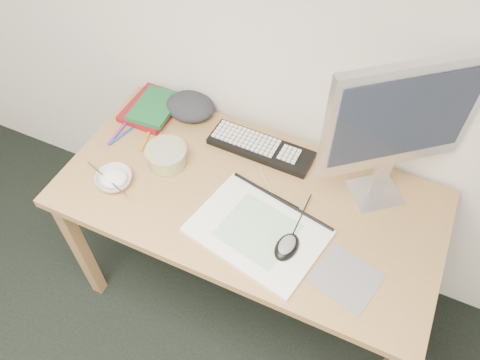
# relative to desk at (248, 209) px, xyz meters

# --- Properties ---
(desk) EXTENTS (1.40, 0.70, 0.75)m
(desk) POSITION_rel_desk_xyz_m (0.00, 0.00, 0.00)
(desk) COLOR #A27F4A
(desk) RESTS_ON ground
(mousepad) EXTENTS (0.23, 0.22, 0.00)m
(mousepad) POSITION_rel_desk_xyz_m (0.42, -0.17, 0.08)
(mousepad) COLOR gray
(mousepad) RESTS_ON desk
(sketchpad) EXTENTS (0.49, 0.40, 0.01)m
(sketchpad) POSITION_rel_desk_xyz_m (0.09, -0.13, 0.09)
(sketchpad) COLOR silver
(sketchpad) RESTS_ON desk
(keyboard) EXTENTS (0.42, 0.14, 0.02)m
(keyboard) POSITION_rel_desk_xyz_m (-0.05, 0.23, 0.09)
(keyboard) COLOR black
(keyboard) RESTS_ON desk
(monitor) EXTENTS (0.41, 0.34, 0.58)m
(monitor) POSITION_rel_desk_xyz_m (0.41, 0.21, 0.45)
(monitor) COLOR silver
(monitor) RESTS_ON desk
(mouse) EXTENTS (0.09, 0.12, 0.04)m
(mouse) POSITION_rel_desk_xyz_m (0.21, -0.15, 0.11)
(mouse) COLOR black
(mouse) RESTS_ON sketchpad
(rice_bowl) EXTENTS (0.16, 0.16, 0.04)m
(rice_bowl) POSITION_rel_desk_xyz_m (-0.47, -0.16, 0.10)
(rice_bowl) COLOR silver
(rice_bowl) RESTS_ON desk
(chopsticks) EXTENTS (0.22, 0.09, 0.02)m
(chopsticks) POSITION_rel_desk_xyz_m (-0.49, -0.18, 0.13)
(chopsticks) COLOR silver
(chopsticks) RESTS_ON rice_bowl
(fruit_tub) EXTENTS (0.19, 0.19, 0.08)m
(fruit_tub) POSITION_rel_desk_xyz_m (-0.35, 0.01, 0.12)
(fruit_tub) COLOR #EBC853
(fruit_tub) RESTS_ON desk
(book_red) EXTENTS (0.20, 0.26, 0.03)m
(book_red) POSITION_rel_desk_xyz_m (-0.56, 0.25, 0.10)
(book_red) COLOR maroon
(book_red) RESTS_ON desk
(book_green) EXTENTS (0.17, 0.23, 0.02)m
(book_green) POSITION_rel_desk_xyz_m (-0.54, 0.24, 0.12)
(book_green) COLOR #175F2E
(book_green) RESTS_ON book_red
(cloth_lump) EXTENTS (0.21, 0.19, 0.07)m
(cloth_lump) POSITION_rel_desk_xyz_m (-0.40, 0.30, 0.12)
(cloth_lump) COLOR #212428
(cloth_lump) RESTS_ON desk
(pencil_pink) EXTENTS (0.15, 0.09, 0.01)m
(pencil_pink) POSITION_rel_desk_xyz_m (0.01, 0.01, 0.09)
(pencil_pink) COLOR pink
(pencil_pink) RESTS_ON desk
(pencil_tan) EXTENTS (0.13, 0.14, 0.01)m
(pencil_tan) POSITION_rel_desk_xyz_m (0.04, 0.08, 0.09)
(pencil_tan) COLOR tan
(pencil_tan) RESTS_ON desk
(pencil_black) EXTENTS (0.19, 0.04, 0.01)m
(pencil_black) POSITION_rel_desk_xyz_m (0.09, 0.04, 0.09)
(pencil_black) COLOR black
(pencil_black) RESTS_ON desk
(marker_blue) EXTENTS (0.04, 0.12, 0.01)m
(marker_blue) POSITION_rel_desk_xyz_m (-0.59, 0.06, 0.09)
(marker_blue) COLOR #1D439E
(marker_blue) RESTS_ON desk
(marker_orange) EXTENTS (0.04, 0.13, 0.01)m
(marker_orange) POSITION_rel_desk_xyz_m (-0.49, 0.08, 0.09)
(marker_orange) COLOR orange
(marker_orange) RESTS_ON desk
(marker_purple) EXTENTS (0.02, 0.14, 0.01)m
(marker_purple) POSITION_rel_desk_xyz_m (-0.61, 0.06, 0.09)
(marker_purple) COLOR #832792
(marker_purple) RESTS_ON desk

